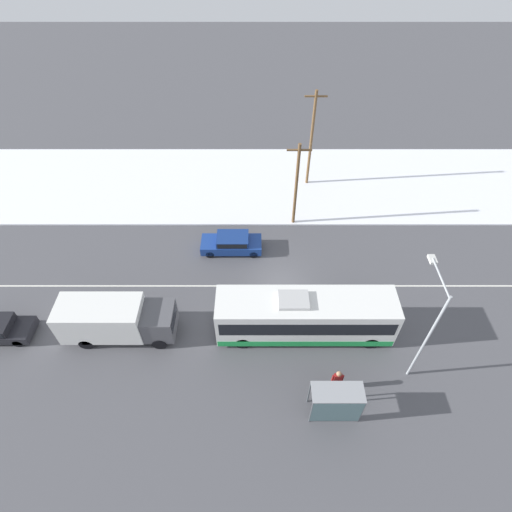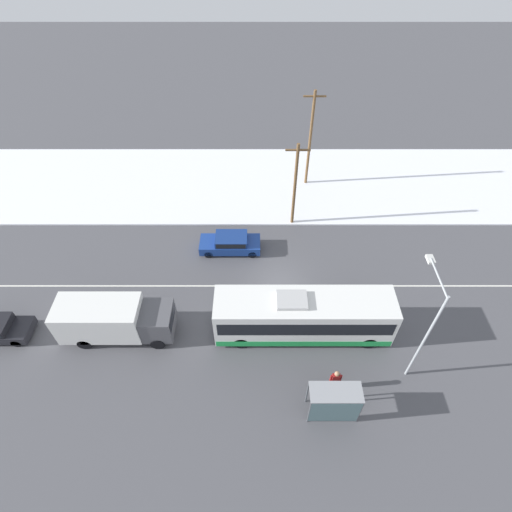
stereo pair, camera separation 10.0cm
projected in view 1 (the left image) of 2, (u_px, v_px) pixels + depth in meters
ground_plane at (279, 286)px, 28.43m from camera, size 120.00×120.00×0.00m
snow_lot at (274, 183)px, 36.86m from camera, size 80.00×11.55×0.12m
lane_marking_center at (279, 286)px, 28.43m from camera, size 60.00×0.12×0.00m
city_bus at (304, 316)px, 24.61m from camera, size 10.91×2.57×3.41m
box_truck at (114, 319)px, 24.51m from camera, size 7.02×2.30×2.88m
sedan_car at (231, 243)px, 30.37m from camera, size 4.60×1.80×1.43m
pedestrian_at_stop at (337, 378)px, 22.32m from camera, size 0.66×0.29×1.84m
bus_shelter at (336, 403)px, 20.80m from camera, size 2.74×1.20×2.40m
streetlamp at (428, 319)px, 20.77m from camera, size 0.36×2.95×7.41m
utility_pole_roadside at (295, 185)px, 30.35m from camera, size 1.80×0.24×7.35m
utility_pole_snowlot at (310, 139)px, 33.67m from camera, size 1.80×0.24×8.73m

